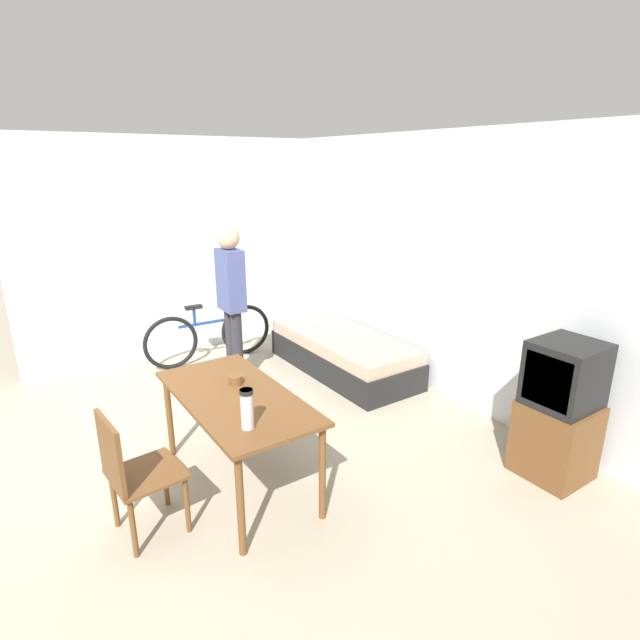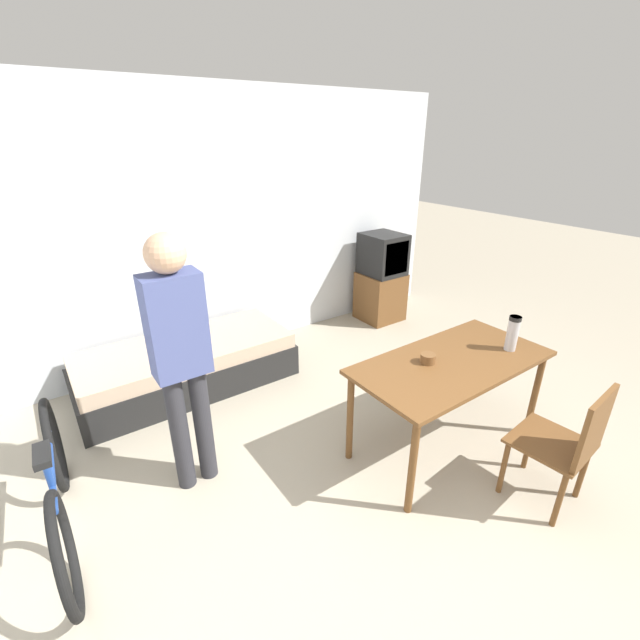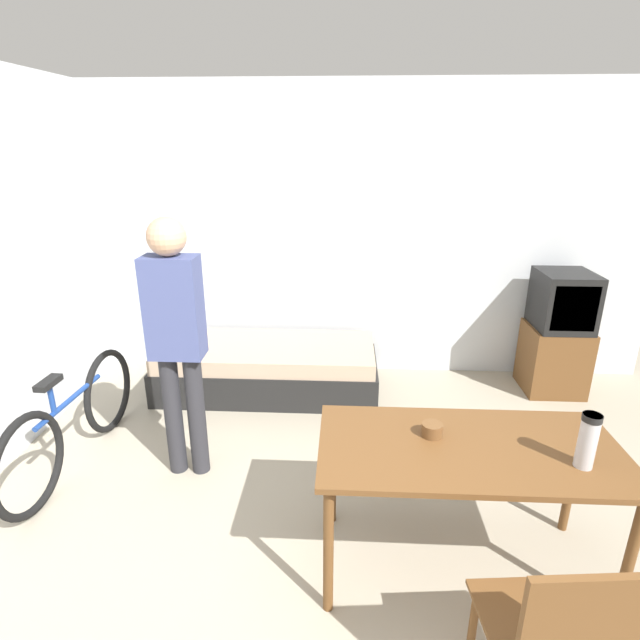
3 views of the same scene
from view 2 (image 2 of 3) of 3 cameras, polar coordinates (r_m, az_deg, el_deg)
The scene contains 10 objects.
ground_plane at distance 2.97m, azimuth 19.55°, elevation -27.79°, with size 20.00×20.00×0.00m, color #9E937F.
wall_back at distance 4.59m, azimuth -13.02°, elevation 11.79°, with size 5.76×0.06×2.70m.
daybed at distance 4.29m, azimuth -17.28°, elevation -5.80°, with size 1.98×0.85×0.45m.
tv at distance 5.51m, azimuth 8.18°, elevation 5.49°, with size 0.51×0.50×1.12m.
dining_table at distance 3.28m, azimuth 17.11°, elevation -6.43°, with size 1.50×0.73×0.76m.
wooden_chair at distance 3.16m, azimuth 30.25°, elevation -13.84°, with size 0.48×0.48×0.90m.
bicycle at distance 3.11m, azimuth -31.51°, elevation -18.76°, with size 0.13×1.62×0.75m.
person_standing at distance 2.78m, azimuth -18.21°, elevation -3.74°, with size 0.34×0.24×1.76m.
thermos_flask at distance 3.48m, azimuth 24.33°, elevation -1.43°, with size 0.09×0.09×0.27m.
mate_bowl at distance 3.14m, azimuth 14.19°, elevation -4.99°, with size 0.11×0.11×0.07m.
Camera 2 is at (-1.70, -0.88, 2.27)m, focal length 24.00 mm.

